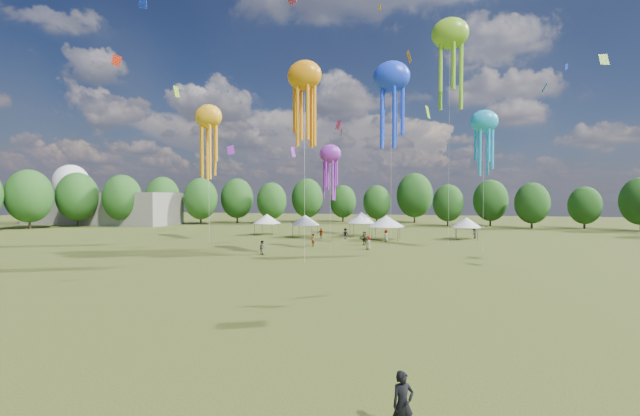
# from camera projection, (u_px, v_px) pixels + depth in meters

# --- Properties ---
(ground) EXTENTS (300.00, 300.00, 0.00)m
(ground) POSITION_uv_depth(u_px,v_px,m) (169.00, 373.00, 15.66)
(ground) COLOR #384416
(ground) RESTS_ON ground
(observer_main) EXTENTS (0.80, 0.73, 1.84)m
(observer_main) POSITION_uv_depth(u_px,v_px,m) (403.00, 404.00, 11.49)
(observer_main) COLOR black
(observer_main) RESTS_ON ground
(spectator_near) EXTENTS (1.04, 0.97, 1.70)m
(spectator_near) POSITION_uv_depth(u_px,v_px,m) (262.00, 248.00, 48.03)
(spectator_near) COLOR gray
(spectator_near) RESTS_ON ground
(spectators_far) EXTENTS (25.34, 20.17, 1.92)m
(spectators_far) POSITION_uv_depth(u_px,v_px,m) (370.00, 237.00, 61.39)
(spectators_far) COLOR gray
(spectators_far) RESTS_ON ground
(festival_tents) EXTENTS (39.04, 10.17, 4.29)m
(festival_tents) POSITION_uv_depth(u_px,v_px,m) (354.00, 220.00, 68.94)
(festival_tents) COLOR #47474C
(festival_tents) RESTS_ON ground
(show_kites) EXTENTS (41.80, 23.67, 32.19)m
(show_kites) POSITION_uv_depth(u_px,v_px,m) (372.00, 93.00, 54.24)
(show_kites) COLOR orange
(show_kites) RESTS_ON ground
(small_kites) EXTENTS (67.82, 70.92, 41.36)m
(small_kites) POSITION_uv_depth(u_px,v_px,m) (358.00, 33.00, 55.25)
(small_kites) COLOR orange
(small_kites) RESTS_ON ground
(treeline) EXTENTS (201.57, 95.24, 13.43)m
(treeline) POSITION_uv_depth(u_px,v_px,m) (358.00, 199.00, 76.75)
(treeline) COLOR #38281C
(treeline) RESTS_ON ground
(hangar) EXTENTS (40.00, 12.00, 8.00)m
(hangar) POSITION_uv_depth(u_px,v_px,m) (102.00, 208.00, 104.17)
(hangar) COLOR gray
(hangar) RESTS_ON ground
(radome) EXTENTS (9.00, 9.00, 16.00)m
(radome) POSITION_uv_depth(u_px,v_px,m) (71.00, 186.00, 114.08)
(radome) COLOR white
(radome) RESTS_ON ground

